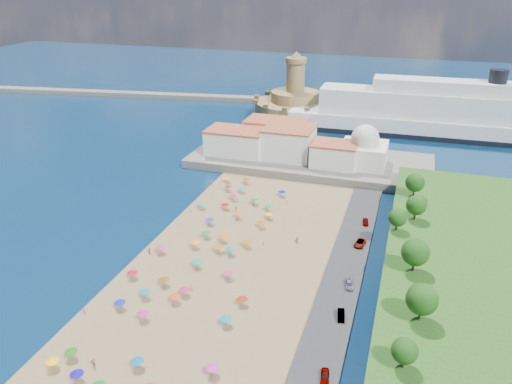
% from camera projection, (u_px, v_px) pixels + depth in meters
% --- Properties ---
extents(ground, '(700.00, 700.00, 0.00)m').
position_uv_depth(ground, '(212.00, 255.00, 129.13)').
color(ground, '#071938').
rests_on(ground, ground).
extents(terrace, '(90.00, 36.00, 3.00)m').
position_uv_depth(terrace, '(310.00, 161.00, 189.27)').
color(terrace, '#59544C').
rests_on(terrace, ground).
extents(jetty, '(18.00, 70.00, 2.40)m').
position_uv_depth(jetty, '(279.00, 131.00, 226.04)').
color(jetty, '#59544C').
rests_on(jetty, ground).
extents(breakwater, '(199.03, 34.77, 2.60)m').
position_uv_depth(breakwater, '(138.00, 95.00, 292.70)').
color(breakwater, '#59544C').
rests_on(breakwater, ground).
extents(waterfront_buildings, '(57.00, 29.00, 11.00)m').
position_uv_depth(waterfront_buildings, '(277.00, 141.00, 190.92)').
color(waterfront_buildings, silver).
rests_on(waterfront_buildings, terrace).
extents(domed_building, '(16.00, 16.00, 15.00)m').
position_uv_depth(domed_building, '(364.00, 149.00, 178.90)').
color(domed_building, silver).
rests_on(domed_building, terrace).
extents(fortress, '(40.00, 40.00, 32.40)m').
position_uv_depth(fortress, '(295.00, 104.00, 249.95)').
color(fortress, '#9D834E').
rests_on(fortress, ground).
extents(cruise_ship, '(139.07, 23.56, 30.29)m').
position_uv_depth(cruise_ship, '(445.00, 116.00, 219.75)').
color(cruise_ship, black).
rests_on(cruise_ship, ground).
extents(beach_parasols, '(33.27, 115.11, 2.20)m').
position_uv_depth(beach_parasols, '(191.00, 266.00, 120.52)').
color(beach_parasols, gray).
rests_on(beach_parasols, beach).
extents(beachgoers, '(38.47, 102.36, 1.87)m').
position_uv_depth(beachgoers, '(204.00, 258.00, 125.73)').
color(beachgoers, tan).
rests_on(beachgoers, beach).
extents(parked_cars, '(3.08, 67.15, 1.41)m').
position_uv_depth(parked_cars, '(352.00, 272.00, 119.52)').
color(parked_cars, gray).
rests_on(parked_cars, promenade).
extents(hillside_trees, '(11.86, 105.04, 7.91)m').
position_uv_depth(hillside_trees, '(411.00, 264.00, 106.06)').
color(hillside_trees, '#382314').
rests_on(hillside_trees, hillside).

